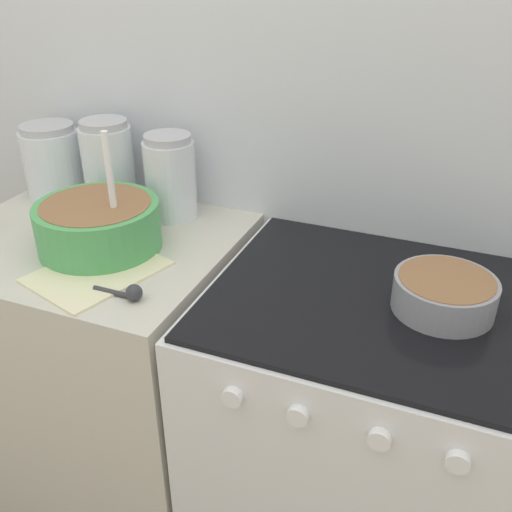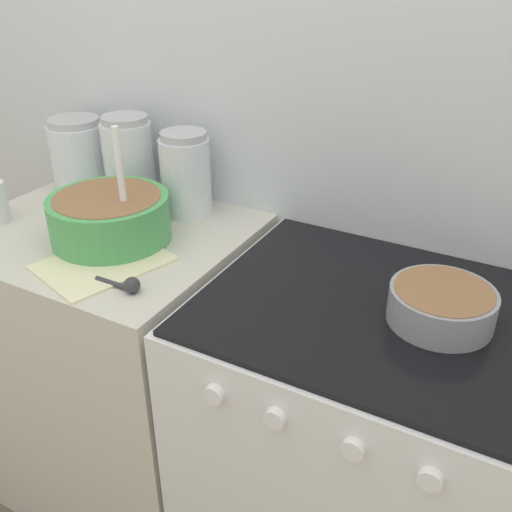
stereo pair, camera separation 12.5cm
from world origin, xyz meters
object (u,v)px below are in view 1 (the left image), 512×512
object	(u,v)px
storage_jar_left	(53,166)
mixing_bowl	(98,223)
stove	(359,452)
storage_jar_middle	(109,170)
baking_pan	(444,293)
storage_jar_right	(171,182)

from	to	relation	value
storage_jar_left	mixing_bowl	bearing A→B (deg)	-36.06
stove	storage_jar_middle	xyz separation A→B (m)	(-0.80, 0.20, 0.56)
mixing_bowl	storage_jar_left	world-z (taller)	mixing_bowl
mixing_bowl	baking_pan	bearing A→B (deg)	2.54
mixing_bowl	stove	bearing A→B (deg)	2.55
mixing_bowl	baking_pan	world-z (taller)	mixing_bowl
storage_jar_middle	storage_jar_right	world-z (taller)	storage_jar_middle
stove	storage_jar_left	bearing A→B (deg)	168.54
stove	storage_jar_middle	world-z (taller)	storage_jar_middle
baking_pan	storage_jar_left	size ratio (longest dim) A/B	0.97
stove	mixing_bowl	size ratio (longest dim) A/B	3.10
stove	mixing_bowl	distance (m)	0.86
storage_jar_left	storage_jar_right	xyz separation A→B (m)	(0.39, 0.00, 0.01)
baking_pan	storage_jar_right	distance (m)	0.76
baking_pan	storage_jar_left	xyz separation A→B (m)	(-1.12, 0.20, 0.05)
stove	storage_jar_middle	distance (m)	1.00
storage_jar_left	storage_jar_right	bearing A→B (deg)	0.00
mixing_bowl	storage_jar_left	bearing A→B (deg)	143.94
baking_pan	stove	bearing A→B (deg)	-177.52
stove	baking_pan	world-z (taller)	baking_pan
stove	mixing_bowl	xyz separation A→B (m)	(-0.67, -0.03, 0.53)
storage_jar_left	baking_pan	bearing A→B (deg)	-9.91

